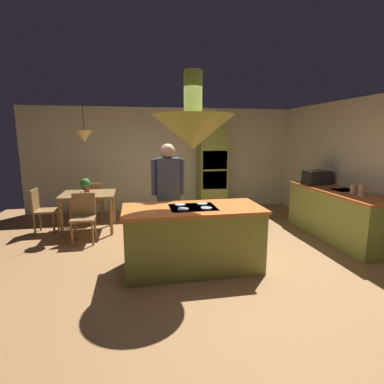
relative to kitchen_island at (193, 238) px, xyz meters
The scene contains 18 objects.
ground 0.50m from the kitchen_island, 90.00° to the left, with size 8.16×8.16×0.00m, color #9E7042.
wall_back 3.74m from the kitchen_island, 90.00° to the left, with size 6.80×0.10×2.55m, color beige.
wall_right 3.41m from the kitchen_island, 10.46° to the left, with size 0.10×7.20×2.55m, color beige.
kitchen_island is the anchor object (origin of this frame).
counter_run_right 2.95m from the kitchen_island, 15.71° to the left, with size 0.73×2.33×0.90m.
oven_tower 3.47m from the kitchen_island, 71.26° to the left, with size 0.66×0.62×2.08m.
dining_table 2.71m from the kitchen_island, 128.99° to the left, with size 1.01×0.86×0.76m.
person_at_island 0.95m from the kitchen_island, 110.30° to the left, with size 0.53×0.23×1.75m.
range_hood 1.50m from the kitchen_island, 90.00° to the left, with size 1.10×1.10×1.00m.
pendant_light_over_table 3.05m from the kitchen_island, 128.99° to the left, with size 0.32×0.32×0.82m.
chair_facing_island 2.23m from the kitchen_island, 139.54° to the left, with size 0.40×0.40×0.87m.
chair_by_back_wall 3.23m from the kitchen_island, 121.72° to the left, with size 0.40×0.40×0.87m.
chair_at_corner 3.33m from the kitchen_island, 140.92° to the left, with size 0.40×0.40×0.87m.
potted_plant_on_table 2.75m from the kitchen_island, 129.92° to the left, with size 0.20×0.20×0.30m.
cup_on_table 2.61m from the kitchen_island, 133.21° to the left, with size 0.07×0.07×0.09m, color white.
canister_flour 2.90m from the kitchen_island, ahead, with size 0.11×0.11×0.20m, color #E0B78C.
canister_sugar 2.92m from the kitchen_island, ahead, with size 0.11×0.11×0.16m, color #E0B78C.
microwave_on_counter 3.26m from the kitchen_island, 27.64° to the left, with size 0.46×0.36×0.28m, color #232326.
Camera 1 is at (-0.76, -4.18, 1.89)m, focal length 28.14 mm.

